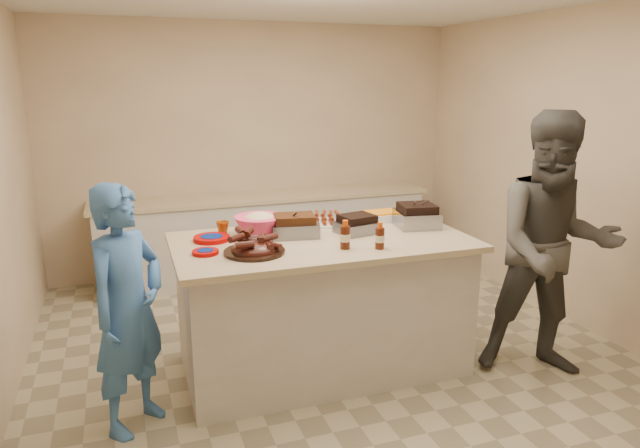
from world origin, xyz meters
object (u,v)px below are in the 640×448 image
object	(u,v)px
bbq_bottle_a	(345,249)
coleslaw_bowl	(260,236)
rib_platter	(254,253)
guest_gray	(540,370)
mustard_bottle	(293,234)
guest_blue	(138,423)
plastic_cup	(223,233)
bbq_bottle_b	(380,249)
island	(322,366)
roasting_pan	(416,227)

from	to	relation	value
bbq_bottle_a	coleslaw_bowl	bearing A→B (deg)	132.25
rib_platter	guest_gray	world-z (taller)	rib_platter
mustard_bottle	guest_blue	world-z (taller)	mustard_bottle
coleslaw_bowl	plastic_cup	xyz separation A→B (m)	(-0.24, 0.16, 0.00)
mustard_bottle	guest_gray	bearing A→B (deg)	-26.12
bbq_bottle_b	mustard_bottle	world-z (taller)	bbq_bottle_b
rib_platter	guest_gray	size ratio (longest dim) A/B	0.21
island	plastic_cup	world-z (taller)	plastic_cup
island	guest_gray	size ratio (longest dim) A/B	1.10
bbq_bottle_b	guest_gray	world-z (taller)	bbq_bottle_b
island	mustard_bottle	xyz separation A→B (m)	(-0.15, 0.21, 1.00)
island	plastic_cup	distance (m)	1.25
rib_platter	bbq_bottle_b	xyz separation A→B (m)	(0.82, -0.18, 0.00)
roasting_pan	guest_blue	bearing A→B (deg)	-159.64
rib_platter	guest_blue	bearing A→B (deg)	-170.14
coleslaw_bowl	plastic_cup	world-z (taller)	coleslaw_bowl
bbq_bottle_b	mustard_bottle	distance (m)	0.71
plastic_cup	guest_blue	bearing A→B (deg)	-134.98
rib_platter	plastic_cup	xyz separation A→B (m)	(-0.10, 0.57, 0.00)
roasting_pan	plastic_cup	xyz separation A→B (m)	(-1.45, 0.31, 0.00)
island	plastic_cup	size ratio (longest dim) A/B	21.80
bbq_bottle_a	guest_blue	world-z (taller)	bbq_bottle_a
roasting_pan	plastic_cup	world-z (taller)	roasting_pan
bbq_bottle_a	plastic_cup	world-z (taller)	bbq_bottle_a
island	guest_blue	distance (m)	1.38
rib_platter	bbq_bottle_b	bearing A→B (deg)	-12.74
bbq_bottle_a	guest_blue	xyz separation A→B (m)	(-1.41, -0.04, -1.00)
island	mustard_bottle	world-z (taller)	mustard_bottle
guest_blue	roasting_pan	bearing A→B (deg)	-35.53
rib_platter	guest_blue	size ratio (longest dim) A/B	0.26
roasting_pan	bbq_bottle_b	xyz separation A→B (m)	(-0.53, -0.44, 0.00)
rib_platter	bbq_bottle_a	world-z (taller)	bbq_bottle_a
island	guest_blue	world-z (taller)	island
island	bbq_bottle_a	bearing A→B (deg)	-75.70
island	bbq_bottle_a	size ratio (longest dim) A/B	10.71
guest_gray	island	bearing A→B (deg)	-176.72
rib_platter	coleslaw_bowl	size ratio (longest dim) A/B	1.10
guest_blue	bbq_bottle_b	bearing A→B (deg)	-47.52
coleslaw_bowl	guest_gray	xyz separation A→B (m)	(1.91, -0.84, -1.00)
bbq_bottle_a	plastic_cup	distance (m)	0.97
guest_gray	roasting_pan	bearing A→B (deg)	160.46
rib_platter	mustard_bottle	world-z (taller)	rib_platter
island	bbq_bottle_a	xyz separation A→B (m)	(0.06, -0.27, 1.00)
roasting_pan	guest_blue	xyz separation A→B (m)	(-2.15, -0.40, -1.00)
bbq_bottle_a	roasting_pan	bearing A→B (deg)	25.86
rib_platter	guest_blue	distance (m)	1.29
mustard_bottle	bbq_bottle_b	bearing A→B (deg)	-52.30
plastic_cup	guest_blue	xyz separation A→B (m)	(-0.71, -0.71, -1.00)
plastic_cup	bbq_bottle_b	bearing A→B (deg)	-39.26
guest_blue	bbq_bottle_a	bearing A→B (deg)	-44.48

